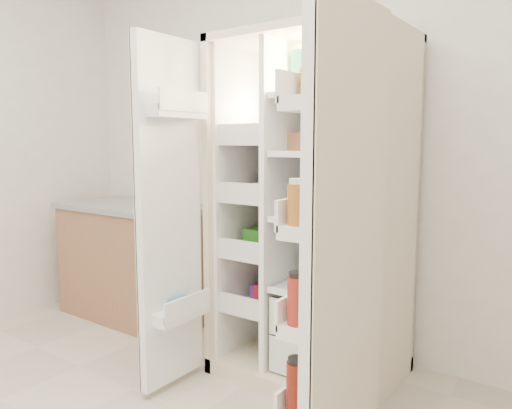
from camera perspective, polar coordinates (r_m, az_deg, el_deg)
The scene contains 5 objects.
wall_back at distance 3.01m, azimuth 7.20°, elevation 9.05°, with size 4.00×0.02×2.70m, color white.
refrigerator at distance 2.65m, azimuth 7.40°, elevation -3.91°, with size 0.92×0.70×1.80m.
freezer_door at distance 2.45m, azimuth -10.09°, elevation -1.32°, with size 0.15×0.40×1.72m.
fridge_door at distance 1.81m, azimuth 9.97°, elevation -4.90°, with size 0.17×0.58×1.72m.
kitchen_counter at distance 3.62m, azimuth -13.84°, elevation -6.41°, with size 1.13×0.60×0.82m.
Camera 1 is at (1.44, -0.64, 1.25)m, focal length 34.00 mm.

